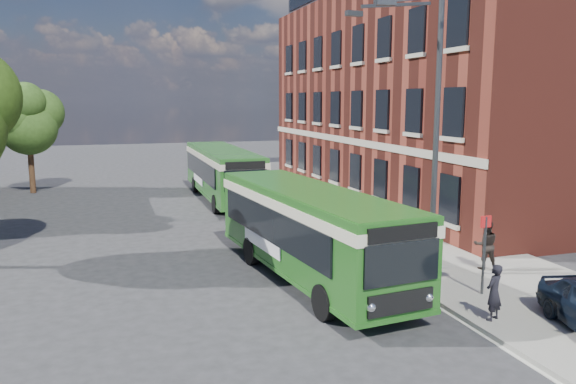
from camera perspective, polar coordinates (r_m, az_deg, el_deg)
name	(u,v)px	position (r m, az deg, el deg)	size (l,w,h in m)	color
ground	(264,275)	(19.30, -2.42, -8.38)	(120.00, 120.00, 0.00)	#2A2A2D
pavement	(356,214)	(28.90, 6.88, -2.28)	(6.00, 48.00, 0.15)	gray
kerb_line	(299,220)	(27.81, 1.13, -2.82)	(0.12, 48.00, 0.01)	beige
brick_office	(438,81)	(35.19, 14.96, 10.84)	(12.10, 26.00, 14.20)	maroon
street_lamp	(426,134)	(18.48, 13.87, 5.72)	(2.96, 2.38, 9.00)	#35373A
bus_stop_sign	(484,250)	(17.61, 19.32, -5.54)	(0.35, 0.08, 2.52)	#35373A
bus_front	(309,225)	(18.35, 2.17, -3.38)	(3.68, 10.62, 3.02)	#205B1A
bus_rear	(222,169)	(33.34, -6.70, 2.35)	(2.68, 11.98, 3.02)	#255F21
pedestrian_a	(494,292)	(15.83, 20.19, -9.54)	(0.55, 0.36, 1.51)	black
pedestrian_b	(486,245)	(20.31, 19.45, -5.09)	(0.82, 0.64, 1.69)	black
tree_right	(29,119)	(38.83, -24.85, 6.79)	(4.11, 3.91, 6.94)	#382214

